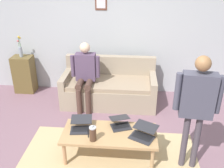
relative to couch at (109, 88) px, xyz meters
name	(u,v)px	position (x,y,z in m)	size (l,w,h in m)	color
ground_plane	(106,154)	(-0.11, 1.59, -0.31)	(7.68, 7.68, 0.00)	#7D5B67
area_rug	(109,160)	(-0.16, 1.72, -0.30)	(2.57, 1.45, 0.01)	tan
back_wall	(117,30)	(-0.11, -0.61, 1.04)	(7.04, 0.11, 2.70)	#AEB1B6
couch	(109,88)	(0.00, 0.00, 0.00)	(1.83, 0.85, 0.88)	gray
coffee_table	(109,135)	(-0.16, 1.62, 0.06)	(1.34, 0.60, 0.41)	tan
laptop_left	(143,134)	(-0.63, 1.66, 0.15)	(0.44, 0.45, 0.13)	#28282D
laptop_center	(81,126)	(0.25, 1.56, 0.15)	(0.34, 0.36, 0.13)	#28282D
laptop_right	(120,123)	(-0.30, 1.44, 0.15)	(0.36, 0.37, 0.13)	#28282D
french_press	(93,134)	(0.05, 1.81, 0.21)	(0.12, 0.10, 0.24)	#4C3323
side_shelf	(24,74)	(1.88, -0.32, 0.09)	(0.42, 0.32, 0.80)	brown
flower_vase	(20,50)	(1.88, -0.32, 0.65)	(0.09, 0.08, 0.45)	#929AA7
person_standing	(197,101)	(-1.26, 1.72, 0.74)	(0.58, 0.22, 1.63)	#463E48
person_seated	(85,72)	(0.43, 0.23, 0.42)	(0.55, 0.51, 1.28)	#4E352D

